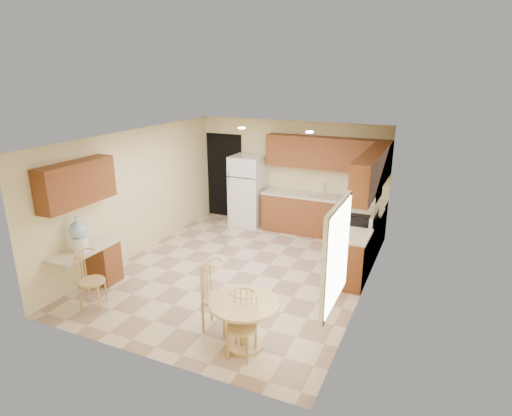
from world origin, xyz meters
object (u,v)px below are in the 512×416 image
at_px(stove, 357,242).
at_px(water_crock, 79,235).
at_px(dining_table, 244,318).
at_px(chair_table_b, 239,323).
at_px(chair_table_a, 213,293).
at_px(refrigerator, 248,191).
at_px(chair_desk, 86,277).

xyz_separation_m(stove, water_crock, (-3.92, -2.95, 0.56)).
height_order(dining_table, chair_table_b, chair_table_b).
distance_m(chair_table_a, chair_table_b, 0.73).
bearing_deg(stove, refrigerator, 157.01).
relative_size(stove, chair_table_a, 1.08).
bearing_deg(dining_table, chair_desk, -177.50).
height_order(chair_table_b, water_crock, water_crock).
distance_m(dining_table, chair_table_b, 0.28).
height_order(dining_table, chair_table_a, chair_table_a).
distance_m(stove, chair_table_a, 3.35).
distance_m(chair_table_a, chair_desk, 2.10).
bearing_deg(refrigerator, water_crock, -104.13).
height_order(refrigerator, chair_table_a, refrigerator).
distance_m(refrigerator, chair_table_b, 5.14).
height_order(chair_table_b, chair_desk, chair_desk).
bearing_deg(chair_table_b, stove, -105.60).
distance_m(stove, dining_table, 3.31).
relative_size(refrigerator, dining_table, 1.80).
bearing_deg(water_crock, chair_table_b, -9.32).
bearing_deg(chair_table_b, dining_table, -82.00).
relative_size(chair_table_a, water_crock, 1.73).
distance_m(chair_desk, water_crock, 0.75).
height_order(stove, chair_table_b, stove).
distance_m(refrigerator, water_crock, 4.31).
distance_m(refrigerator, stove, 3.14).
relative_size(dining_table, chair_table_a, 0.92).
bearing_deg(chair_table_a, water_crock, -100.35).
relative_size(chair_table_a, chair_table_b, 1.13).
height_order(refrigerator, stove, refrigerator).
bearing_deg(water_crock, chair_table_a, -2.22).
bearing_deg(chair_table_a, chair_desk, -90.80).
xyz_separation_m(stove, chair_table_a, (-1.39, -3.05, 0.15)).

